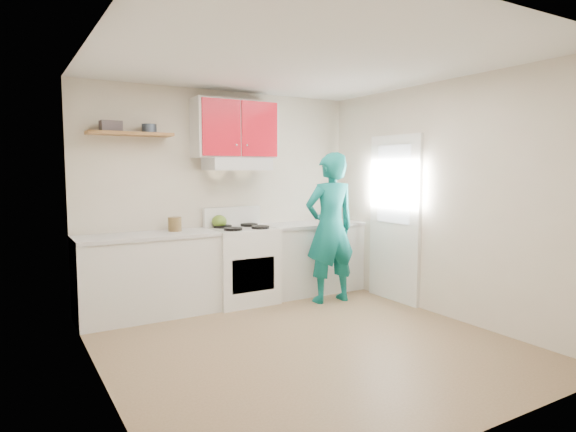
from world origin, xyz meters
TOP-DOWN VIEW (x-y plane):
  - floor at (0.00, 0.00)m, footprint 3.80×3.80m
  - ceiling at (0.00, 0.00)m, footprint 3.60×3.80m
  - back_wall at (0.00, 1.90)m, footprint 3.60×0.04m
  - front_wall at (0.00, -1.90)m, footprint 3.60×0.04m
  - left_wall at (-1.80, 0.00)m, footprint 0.04×3.80m
  - right_wall at (1.80, 0.00)m, footprint 0.04×3.80m
  - door at (1.78, 0.70)m, footprint 0.05×0.85m
  - door_glass at (1.75, 0.70)m, footprint 0.01×0.55m
  - counter_left at (-1.04, 1.60)m, footprint 1.52×0.60m
  - counter_right at (1.14, 1.60)m, footprint 1.32×0.60m
  - stove at (0.10, 1.57)m, footprint 0.76×0.65m
  - range_hood at (0.10, 1.68)m, footprint 0.76×0.44m
  - upper_cabinets at (0.10, 1.73)m, footprint 1.02×0.33m
  - shelf at (-1.15, 1.75)m, footprint 0.90×0.30m
  - books at (-1.36, 1.72)m, footprint 0.22×0.16m
  - tin at (-0.93, 1.77)m, footprint 0.18×0.18m
  - kettle at (-0.12, 1.74)m, footprint 0.20×0.20m
  - crock at (-0.69, 1.68)m, footprint 0.20×0.20m
  - cutting_board at (0.76, 1.60)m, footprint 0.33×0.24m
  - silicone_mat at (1.36, 1.55)m, footprint 0.31×0.27m
  - person at (1.05, 1.05)m, footprint 0.70×0.49m

SIDE VIEW (x-z plane):
  - floor at x=0.00m, z-range 0.00..0.00m
  - counter_left at x=-1.04m, z-range 0.00..0.90m
  - counter_right at x=1.14m, z-range 0.00..0.90m
  - stove at x=0.10m, z-range 0.00..0.92m
  - silicone_mat at x=1.36m, z-range 0.90..0.91m
  - cutting_board at x=0.76m, z-range 0.90..0.92m
  - person at x=1.05m, z-range 0.00..1.84m
  - crock at x=-0.69m, z-range 0.90..1.08m
  - kettle at x=-0.12m, z-range 0.92..1.08m
  - door at x=1.78m, z-range 0.00..2.05m
  - back_wall at x=0.00m, z-range 0.00..2.60m
  - front_wall at x=0.00m, z-range 0.00..2.60m
  - left_wall at x=-1.80m, z-range 0.00..2.60m
  - right_wall at x=1.80m, z-range 0.00..2.60m
  - door_glass at x=1.75m, z-range 0.98..1.92m
  - range_hood at x=0.10m, z-range 1.62..1.77m
  - shelf at x=-1.15m, z-range 2.00..2.04m
  - tin at x=-0.93m, z-range 2.04..2.14m
  - books at x=-1.36m, z-range 2.04..2.15m
  - upper_cabinets at x=0.10m, z-range 1.77..2.47m
  - ceiling at x=0.00m, z-range 2.58..2.62m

